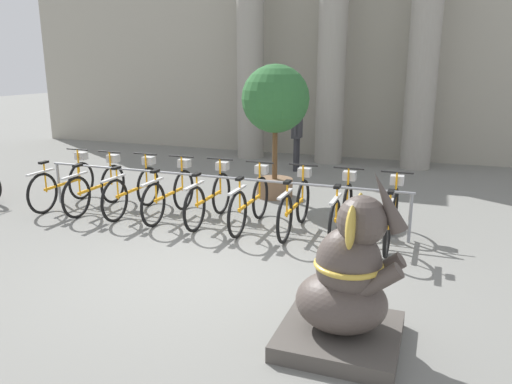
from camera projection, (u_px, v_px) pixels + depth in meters
The scene contains 18 objects.
ground_plane at pixel (201, 269), 6.40m from camera, with size 60.00×60.00×0.00m, color slate.
building_facade at pixel (340, 46), 13.46m from camera, with size 20.00×0.20×6.00m.
column_left at pixel (250, 61), 13.38m from camera, with size 0.91×0.91×5.16m.
column_middle at pixel (332, 61), 12.64m from camera, with size 0.91×0.91×5.16m.
column_right at pixel (423, 60), 11.90m from camera, with size 0.91×0.91×5.16m.
bike_rack at pixel (212, 182), 8.26m from camera, with size 6.46×0.05×0.77m.
bicycle_0 at pixel (64, 183), 9.17m from camera, with size 0.48×1.75×0.99m.
bicycle_1 at pixel (97, 187), 8.91m from camera, with size 0.48×1.75×0.99m.
bicycle_2 at pixel (133, 190), 8.71m from camera, with size 0.48×1.75×0.99m.
bicycle_3 at pixel (170, 193), 8.47m from camera, with size 0.48×1.75×0.99m.
bicycle_4 at pixel (210, 197), 8.24m from camera, with size 0.48×1.75×0.99m.
bicycle_5 at pixel (250, 202), 7.96m from camera, with size 0.48×1.75×0.99m.
bicycle_6 at pixel (295, 206), 7.74m from camera, with size 0.48×1.75×0.99m.
bicycle_7 at pixel (342, 211), 7.49m from camera, with size 0.48×1.75×0.99m.
bicycle_8 at pixel (392, 216), 7.20m from camera, with size 0.48×1.75×0.99m.
elephant_statue at pixel (346, 288), 4.56m from camera, with size 1.10×1.10×1.71m.
person_pedestrian at pixel (297, 131), 12.02m from camera, with size 0.22×0.47×1.65m.
potted_tree at pixel (275, 106), 9.45m from camera, with size 1.29×1.29×2.56m.
Camera 1 is at (2.72, -5.33, 2.57)m, focal length 35.00 mm.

